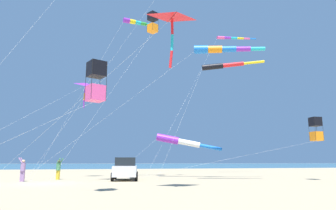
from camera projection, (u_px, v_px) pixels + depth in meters
The scene contains 16 objects.
ground_plane at pixel (43, 184), 21.40m from camera, with size 600.00×600.00×0.00m, color tan.
ocean_water_strip at pixel (80, 165), 178.29m from camera, with size 240.00×600.00×0.01m, color #386B84.
parked_car at pixel (125, 168), 25.87m from camera, with size 4.55×2.64×1.85m.
cooler_box at pixel (132, 176), 28.10m from camera, with size 0.62×0.42×0.42m.
person_adult_flyer at pixel (23, 168), 23.90m from camera, with size 0.52×0.62×1.83m.
person_child_grey_jacket at pixel (58, 168), 26.57m from camera, with size 0.64×0.65×1.83m.
kite_delta_teal_far_right at pixel (85, 85), 31.51m from camera, with size 10.47×11.61×9.64m.
kite_windsock_rainbow_low_near at pixel (179, 141), 31.76m from camera, with size 4.11×11.29×4.42m.
kite_delta_magenta_far_left at pixel (172, 17), 17.88m from camera, with size 8.43×11.91×10.10m.
kite_windsock_red_high_left at pixel (232, 38), 43.15m from camera, with size 7.61×17.30×18.94m.
kite_box_checkered_midright at pixel (153, 23), 31.98m from camera, with size 3.86×9.29×16.74m.
kite_windsock_white_trailing at pixel (136, 22), 32.37m from camera, with size 3.30×10.99×16.11m.
kite_box_small_distant at pixel (96, 81), 15.57m from camera, with size 4.58×10.26×6.50m.
kite_box_purple_drifting at pixel (316, 129), 26.08m from camera, with size 6.66×14.99×5.21m.
kite_windsock_blue_topmost at pixel (219, 49), 26.04m from camera, with size 5.31×18.81×11.23m.
kite_windsock_green_low_center at pixel (224, 66), 29.20m from camera, with size 2.11×10.20×10.91m.
Camera 1 is at (-23.51, -2.76, 1.48)m, focal length 33.14 mm.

